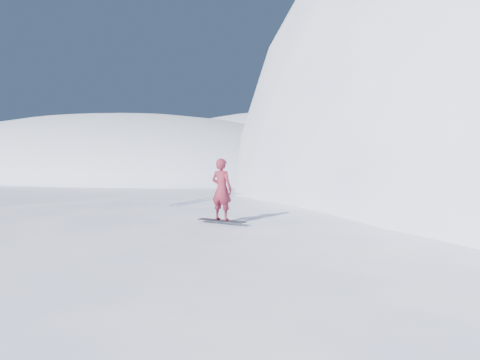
# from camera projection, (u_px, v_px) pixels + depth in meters

# --- Properties ---
(ground) EXTENTS (400.00, 400.00, 0.00)m
(ground) POSITION_uv_depth(u_px,v_px,m) (140.00, 287.00, 13.74)
(ground) COLOR white
(ground) RESTS_ON ground
(near_ridge) EXTENTS (36.00, 28.00, 4.80)m
(near_ridge) POSITION_uv_depth(u_px,v_px,m) (218.00, 270.00, 15.81)
(near_ridge) COLOR white
(near_ridge) RESTS_ON ground
(far_ridge_a) EXTENTS (120.00, 70.00, 28.00)m
(far_ridge_a) POSITION_uv_depth(u_px,v_px,m) (101.00, 175.00, 100.94)
(far_ridge_a) COLOR white
(far_ridge_a) RESTS_ON ground
(far_ridge_c) EXTENTS (140.00, 90.00, 36.00)m
(far_ridge_c) POSITION_uv_depth(u_px,v_px,m) (301.00, 171.00, 128.60)
(far_ridge_c) COLOR white
(far_ridge_c) RESTS_ON ground
(wind_bumps) EXTENTS (16.00, 14.40, 1.00)m
(wind_bumps) POSITION_uv_depth(u_px,v_px,m) (170.00, 270.00, 15.85)
(wind_bumps) COLOR white
(wind_bumps) RESTS_ON ground
(snowboard) EXTENTS (1.47, 0.29, 0.02)m
(snowboard) POSITION_uv_depth(u_px,v_px,m) (222.00, 221.00, 11.89)
(snowboard) COLOR black
(snowboard) RESTS_ON near_ridge
(snowboarder) EXTENTS (0.63, 0.42, 1.72)m
(snowboarder) POSITION_uv_depth(u_px,v_px,m) (222.00, 189.00, 11.84)
(snowboarder) COLOR maroon
(snowboarder) RESTS_ON snowboard
(vapor_plume) EXTENTS (10.88, 8.71, 7.62)m
(vapor_plume) POSITION_uv_depth(u_px,v_px,m) (10.00, 180.00, 78.89)
(vapor_plume) COLOR white
(vapor_plume) RESTS_ON ground
(board_tracks) EXTENTS (1.25, 5.95, 0.04)m
(board_tracks) POSITION_uv_depth(u_px,v_px,m) (209.00, 198.00, 18.39)
(board_tracks) COLOR silver
(board_tracks) RESTS_ON ground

